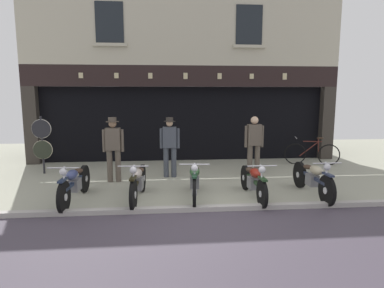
% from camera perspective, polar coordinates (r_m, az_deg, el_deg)
% --- Properties ---
extents(ground, '(22.73, 22.00, 0.18)m').
position_cam_1_polar(ground, '(5.84, 3.09, -15.42)').
color(ground, '#9B9B87').
extents(shop_facade, '(11.03, 4.42, 6.15)m').
position_cam_1_polar(shop_facade, '(13.32, -1.78, 5.79)').
color(shop_facade, black).
rests_on(shop_facade, ground).
extents(motorcycle_left, '(0.62, 2.10, 0.93)m').
position_cam_1_polar(motorcycle_left, '(7.65, -19.68, -6.36)').
color(motorcycle_left, black).
rests_on(motorcycle_left, ground).
extents(motorcycle_center_left, '(0.62, 2.01, 0.92)m').
position_cam_1_polar(motorcycle_center_left, '(7.40, -9.33, -6.44)').
color(motorcycle_center_left, black).
rests_on(motorcycle_center_left, ground).
extents(motorcycle_center, '(0.62, 1.97, 0.93)m').
position_cam_1_polar(motorcycle_center, '(7.44, 0.46, -6.23)').
color(motorcycle_center, black).
rests_on(motorcycle_center, ground).
extents(motorcycle_center_right, '(0.62, 1.96, 0.89)m').
position_cam_1_polar(motorcycle_center_right, '(7.58, 10.59, -6.26)').
color(motorcycle_center_right, black).
rests_on(motorcycle_center_right, ground).
extents(motorcycle_right, '(0.62, 2.06, 0.93)m').
position_cam_1_polar(motorcycle_right, '(8.10, 20.18, -5.55)').
color(motorcycle_right, black).
rests_on(motorcycle_right, ground).
extents(salesman_left, '(0.56, 0.35, 1.74)m').
position_cam_1_polar(salesman_left, '(9.00, -13.48, -0.38)').
color(salesman_left, brown).
rests_on(salesman_left, ground).
extents(shopkeeper_center, '(0.56, 0.33, 1.70)m').
position_cam_1_polar(shopkeeper_center, '(9.30, -3.88, -0.05)').
color(shopkeeper_center, '#3D424C').
rests_on(shopkeeper_center, ground).
extents(salesman_right, '(0.56, 0.25, 1.72)m').
position_cam_1_polar(salesman_right, '(9.63, 10.69, 0.22)').
color(salesman_right, brown).
rests_on(salesman_right, ground).
extents(tyre_sign_pole, '(0.56, 0.06, 1.71)m').
position_cam_1_polar(tyre_sign_pole, '(10.62, -24.55, 0.62)').
color(tyre_sign_pole, '#232328').
rests_on(tyre_sign_pole, ground).
extents(advert_board_near, '(0.83, 0.03, 0.88)m').
position_cam_1_polar(advert_board_near, '(11.93, 6.68, 4.65)').
color(advert_board_near, beige).
extents(leaning_bicycle, '(1.75, 0.64, 0.95)m').
position_cam_1_polar(leaning_bicycle, '(11.75, 20.10, -1.52)').
color(leaning_bicycle, black).
rests_on(leaning_bicycle, ground).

